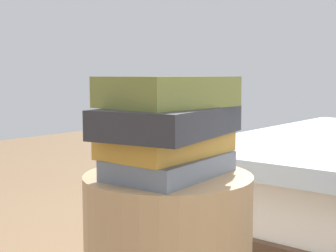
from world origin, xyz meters
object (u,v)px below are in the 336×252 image
at_px(book_ochre, 168,144).
at_px(book_charcoal, 170,121).
at_px(book_slate, 171,166).
at_px(book_olive, 170,92).

xyz_separation_m(book_ochre, book_charcoal, (0.01, 0.01, 0.05)).
bearing_deg(book_charcoal, book_ochre, -138.03).
bearing_deg(book_slate, book_olive, -136.06).
bearing_deg(book_olive, book_slate, 51.63).
relative_size(book_charcoal, book_olive, 1.23).
bearing_deg(book_slate, book_charcoal, -35.02).
xyz_separation_m(book_charcoal, book_olive, (-0.01, -0.01, 0.06)).
distance_m(book_ochre, book_charcoal, 0.05).
distance_m(book_ochre, book_olive, 0.10).
xyz_separation_m(book_slate, book_ochre, (-0.01, -0.01, 0.04)).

